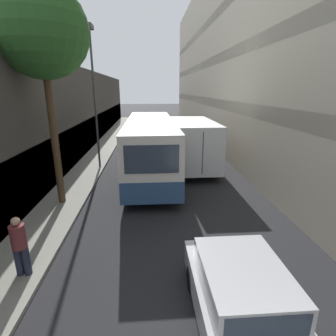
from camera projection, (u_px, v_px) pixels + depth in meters
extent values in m
plane|color=#232326|center=(164.00, 168.00, 16.42)|extent=(150.00, 150.00, 0.00)
cube|color=gray|center=(89.00, 168.00, 16.07)|extent=(1.89, 60.00, 0.12)
cube|color=#423D38|center=(46.00, 118.00, 15.04)|extent=(2.40, 60.00, 6.22)
cube|color=black|center=(61.00, 150.00, 15.63)|extent=(1.08, 60.00, 2.49)
cube|color=#A89E89|center=(262.00, 41.00, 14.69)|extent=(2.40, 60.00, 14.65)
cube|color=#333D47|center=(245.00, 108.00, 15.70)|extent=(1.08, 60.00, 0.70)
cube|color=#333D47|center=(250.00, 49.00, 14.77)|extent=(1.08, 60.00, 0.70)
cube|color=#B7B7BC|center=(242.00, 308.00, 5.18)|extent=(1.79, 3.98, 0.64)
cube|color=#B7B7BC|center=(243.00, 279.00, 5.10)|extent=(1.57, 2.19, 0.58)
cube|color=#2D3847|center=(268.00, 327.00, 4.05)|extent=(1.39, 0.03, 0.43)
cylinder|color=black|center=(191.00, 279.00, 6.33)|extent=(0.16, 0.60, 0.60)
cylinder|color=black|center=(257.00, 276.00, 6.45)|extent=(0.16, 0.60, 0.60)
cube|color=silver|center=(151.00, 144.00, 14.63)|extent=(2.48, 10.15, 2.68)
cube|color=#2D4C7A|center=(151.00, 160.00, 14.88)|extent=(2.50, 10.17, 0.90)
cube|color=#2D3847|center=(150.00, 137.00, 14.51)|extent=(2.52, 9.33, 0.86)
cube|color=#2D3847|center=(152.00, 159.00, 9.64)|extent=(2.03, 0.04, 1.07)
cylinder|color=black|center=(135.00, 153.00, 17.92)|extent=(0.24, 1.00, 1.00)
cylinder|color=black|center=(166.00, 153.00, 18.07)|extent=(0.24, 1.00, 1.00)
cylinder|color=black|center=(128.00, 186.00, 11.91)|extent=(0.24, 1.00, 1.00)
cylinder|color=black|center=(175.00, 185.00, 12.07)|extent=(0.24, 1.00, 1.00)
cube|color=silver|center=(185.00, 136.00, 19.36)|extent=(2.21, 2.17, 1.96)
cube|color=silver|center=(193.00, 142.00, 15.59)|extent=(2.30, 5.57, 2.53)
cube|color=#4C4C4C|center=(203.00, 153.00, 12.92)|extent=(0.05, 0.02, 2.15)
cylinder|color=black|center=(171.00, 148.00, 19.55)|extent=(0.22, 0.96, 0.96)
cylinder|color=black|center=(198.00, 148.00, 19.70)|extent=(0.22, 0.96, 0.96)
cylinder|color=black|center=(179.00, 170.00, 14.40)|extent=(0.22, 0.96, 0.96)
cylinder|color=black|center=(216.00, 169.00, 14.54)|extent=(0.22, 0.96, 0.96)
cube|color=#BCBCC1|center=(138.00, 130.00, 24.78)|extent=(1.87, 4.44, 1.56)
cube|color=#2D3847|center=(139.00, 124.00, 26.50)|extent=(1.50, 0.04, 0.55)
cylinder|color=black|center=(130.00, 135.00, 26.16)|extent=(0.16, 0.64, 0.64)
cylinder|color=black|center=(147.00, 135.00, 26.28)|extent=(0.16, 0.64, 0.64)
cylinder|color=black|center=(129.00, 140.00, 23.70)|extent=(0.16, 0.64, 0.64)
cylinder|color=black|center=(147.00, 140.00, 23.82)|extent=(0.16, 0.64, 0.64)
cylinder|color=#23283D|center=(19.00, 261.00, 6.67)|extent=(0.18, 0.18, 0.79)
cylinder|color=#23283D|center=(27.00, 261.00, 6.68)|extent=(0.18, 0.18, 0.79)
cylinder|color=brown|center=(18.00, 237.00, 6.47)|extent=(0.36, 0.36, 0.62)
sphere|color=tan|center=(15.00, 221.00, 6.35)|extent=(0.21, 0.21, 0.21)
cylinder|color=#38383D|center=(95.00, 103.00, 15.04)|extent=(0.12, 0.12, 7.68)
cube|color=#38383D|center=(89.00, 26.00, 13.90)|extent=(0.36, 0.80, 0.24)
cylinder|color=#4C3823|center=(55.00, 139.00, 10.40)|extent=(0.28, 0.28, 5.41)
sphere|color=#285623|center=(41.00, 30.00, 9.28)|extent=(3.38, 3.38, 3.38)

